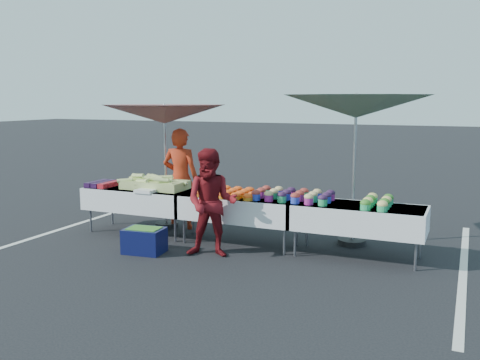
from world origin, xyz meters
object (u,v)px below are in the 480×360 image
at_px(table_left, 141,198).
at_px(storage_bin, 144,240).
at_px(umbrella_left, 164,115).
at_px(vendor, 181,179).
at_px(customer, 212,203).
at_px(table_center, 240,207).
at_px(table_right, 358,217).
at_px(umbrella_right, 356,108).

relative_size(table_left, storage_bin, 3.08).
bearing_deg(umbrella_left, table_left, -108.38).
bearing_deg(vendor, storage_bin, 91.74).
distance_m(customer, storage_bin, 1.16).
height_order(table_left, table_center, same).
bearing_deg(vendor, table_right, 162.04).
relative_size(vendor, customer, 1.13).
bearing_deg(table_left, table_right, 0.00).
relative_size(customer, umbrella_right, 0.59).
bearing_deg(umbrella_right, table_right, -72.79).
height_order(umbrella_left, umbrella_right, umbrella_right).
relative_size(table_right, umbrella_left, 0.75).
distance_m(umbrella_left, storage_bin, 2.38).
xyz_separation_m(table_center, umbrella_left, (-1.63, 0.52, 1.36)).
bearing_deg(storage_bin, table_right, 12.94).
bearing_deg(table_right, table_center, 180.00).
xyz_separation_m(table_left, umbrella_left, (0.17, 0.52, 1.36)).
distance_m(table_center, customer, 0.78).
bearing_deg(umbrella_left, storage_bin, -70.24).
distance_m(customer, umbrella_right, 2.58).
height_order(vendor, umbrella_right, umbrella_right).
xyz_separation_m(customer, storage_bin, (-0.98, -0.24, -0.58)).
bearing_deg(vendor, table_left, 42.85).
bearing_deg(table_right, storage_bin, -161.00).
distance_m(vendor, umbrella_left, 1.12).
xyz_separation_m(table_left, umbrella_right, (3.39, 0.67, 1.51)).
bearing_deg(customer, table_left, 141.34).
distance_m(umbrella_left, umbrella_right, 3.23).
bearing_deg(storage_bin, table_left, 119.61).
height_order(vendor, storage_bin, vendor).
xyz_separation_m(table_center, table_right, (1.80, 0.00, 0.00)).
xyz_separation_m(table_right, umbrella_left, (-3.43, 0.52, 1.36)).
relative_size(customer, umbrella_left, 0.62).
bearing_deg(table_left, storage_bin, -54.33).
bearing_deg(umbrella_right, storage_bin, -148.09).
bearing_deg(table_right, umbrella_left, 171.45).
xyz_separation_m(umbrella_left, storage_bin, (0.54, -1.51, -1.76)).
height_order(umbrella_left, storage_bin, umbrella_left).
height_order(customer, umbrella_left, umbrella_left).
height_order(table_center, table_right, same).
bearing_deg(storage_bin, umbrella_right, 25.85).
xyz_separation_m(table_right, customer, (-1.91, -0.75, 0.19)).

